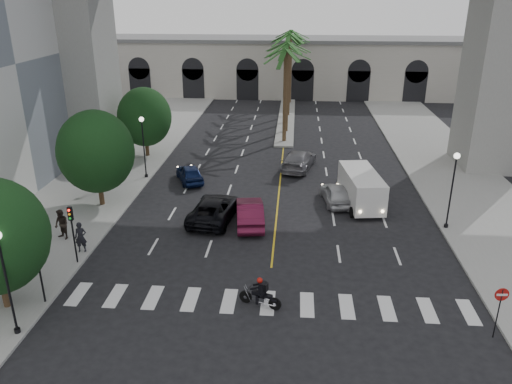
% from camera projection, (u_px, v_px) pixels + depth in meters
% --- Properties ---
extents(ground, '(140.00, 140.00, 0.00)m').
position_uv_depth(ground, '(269.00, 287.00, 26.90)').
color(ground, black).
rests_on(ground, ground).
extents(sidewalk_left, '(8.00, 100.00, 0.15)m').
position_uv_depth(sidewalk_left, '(101.00, 181.00, 41.86)').
color(sidewalk_left, gray).
rests_on(sidewalk_left, ground).
extents(sidewalk_right, '(8.00, 100.00, 0.15)m').
position_uv_depth(sidewalk_right, '(468.00, 191.00, 39.63)').
color(sidewalk_right, gray).
rests_on(sidewalk_right, ground).
extents(median, '(2.00, 24.00, 0.20)m').
position_uv_depth(median, '(286.00, 119.00, 62.02)').
color(median, gray).
rests_on(median, ground).
extents(pier_building, '(71.00, 10.50, 8.50)m').
position_uv_depth(pier_building, '(290.00, 66.00, 76.20)').
color(pier_building, beige).
rests_on(pier_building, ground).
extents(palm_a, '(3.20, 3.20, 10.30)m').
position_uv_depth(palm_a, '(286.00, 54.00, 49.42)').
color(palm_a, '#47331E').
rests_on(palm_a, ground).
extents(palm_b, '(3.20, 3.20, 10.60)m').
position_uv_depth(palm_b, '(288.00, 47.00, 53.01)').
color(palm_b, '#47331E').
rests_on(palm_b, ground).
extents(palm_c, '(3.20, 3.20, 10.10)m').
position_uv_depth(palm_c, '(286.00, 48.00, 56.90)').
color(palm_c, '#47331E').
rests_on(palm_c, ground).
extents(palm_d, '(3.20, 3.20, 10.90)m').
position_uv_depth(palm_d, '(290.00, 38.00, 60.30)').
color(palm_d, '#47331E').
rests_on(palm_d, ground).
extents(palm_e, '(3.20, 3.20, 10.40)m').
position_uv_depth(palm_e, '(288.00, 39.00, 64.19)').
color(palm_e, '#47331E').
rests_on(palm_e, ground).
extents(palm_f, '(3.20, 3.20, 10.70)m').
position_uv_depth(palm_f, '(291.00, 34.00, 67.77)').
color(palm_f, '#47331E').
rests_on(palm_f, ground).
extents(street_tree_mid, '(5.44, 5.44, 7.21)m').
position_uv_depth(street_tree_mid, '(96.00, 152.00, 35.55)').
color(street_tree_mid, '#382616').
rests_on(street_tree_mid, ground).
extents(street_tree_far, '(5.04, 5.04, 6.68)m').
position_uv_depth(street_tree_far, '(145.00, 117.00, 46.77)').
color(street_tree_far, '#382616').
rests_on(street_tree_far, ground).
extents(lamp_post_left_near, '(0.40, 0.40, 5.35)m').
position_uv_depth(lamp_post_left_near, '(5.00, 275.00, 21.92)').
color(lamp_post_left_near, black).
rests_on(lamp_post_left_near, ground).
extents(lamp_post_left_far, '(0.40, 0.40, 5.35)m').
position_uv_depth(lamp_post_left_far, '(143.00, 142.00, 41.35)').
color(lamp_post_left_far, black).
rests_on(lamp_post_left_far, ground).
extents(lamp_post_right, '(0.40, 0.40, 5.35)m').
position_uv_depth(lamp_post_right, '(452.00, 184.00, 32.25)').
color(lamp_post_right, black).
rests_on(lamp_post_right, ground).
extents(traffic_signal_near, '(0.25, 0.18, 3.65)m').
position_uv_depth(traffic_signal_near, '(38.00, 261.00, 24.49)').
color(traffic_signal_near, black).
rests_on(traffic_signal_near, ground).
extents(traffic_signal_far, '(0.25, 0.18, 3.65)m').
position_uv_depth(traffic_signal_far, '(72.00, 226.00, 28.19)').
color(traffic_signal_far, black).
rests_on(traffic_signal_far, ground).
extents(motorcycle_rider, '(2.19, 0.90, 1.64)m').
position_uv_depth(motorcycle_rider, '(261.00, 294.00, 24.96)').
color(motorcycle_rider, black).
rests_on(motorcycle_rider, ground).
extents(car_a, '(2.39, 4.62, 1.50)m').
position_uv_depth(car_a, '(336.00, 194.00, 37.34)').
color(car_a, '#B8BABD').
rests_on(car_a, ground).
extents(car_b, '(2.42, 5.29, 1.68)m').
position_uv_depth(car_b, '(250.00, 213.00, 33.92)').
color(car_b, '#56112A').
rests_on(car_b, ground).
extents(car_c, '(3.31, 6.06, 1.61)m').
position_uv_depth(car_c, '(214.00, 209.00, 34.56)').
color(car_c, black).
rests_on(car_c, ground).
extents(car_d, '(3.55, 6.10, 1.66)m').
position_uv_depth(car_d, '(299.00, 160.00, 44.61)').
color(car_d, slate).
rests_on(car_d, ground).
extents(car_e, '(3.30, 4.62, 1.46)m').
position_uv_depth(car_e, '(190.00, 173.00, 41.59)').
color(car_e, '#0E1B44').
rests_on(car_e, ground).
extents(cargo_van, '(3.05, 6.23, 2.55)m').
position_uv_depth(cargo_van, '(361.00, 188.00, 36.64)').
color(cargo_van, silver).
rests_on(cargo_van, ground).
extents(pedestrian_a, '(0.77, 0.58, 1.90)m').
position_uv_depth(pedestrian_a, '(81.00, 237.00, 29.92)').
color(pedestrian_a, black).
rests_on(pedestrian_a, sidewalk_left).
extents(pedestrian_b, '(1.20, 1.12, 1.97)m').
position_uv_depth(pedestrian_b, '(62.00, 225.00, 31.47)').
color(pedestrian_b, black).
rests_on(pedestrian_b, sidewalk_left).
extents(do_not_enter_sign, '(0.64, 0.09, 2.63)m').
position_uv_depth(do_not_enter_sign, '(500.00, 302.00, 22.26)').
color(do_not_enter_sign, black).
rests_on(do_not_enter_sign, ground).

